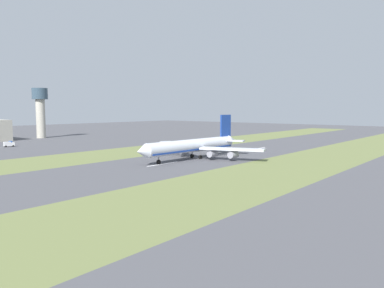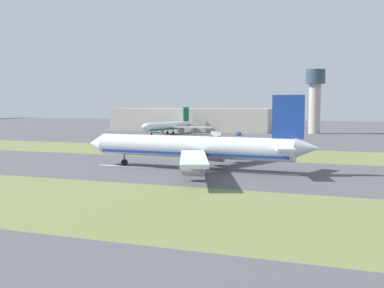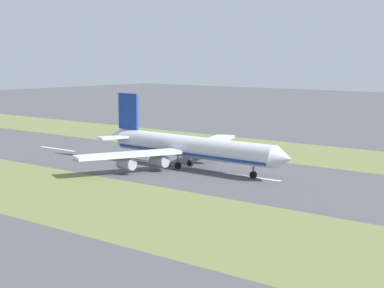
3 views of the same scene
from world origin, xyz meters
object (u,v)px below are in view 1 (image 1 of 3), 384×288
at_px(apron_car, 11,143).
at_px(airplane_main_jet, 195,146).
at_px(service_truck, 9,144).
at_px(control_tower, 40,107).

bearing_deg(apron_car, airplane_main_jet, -171.00).
bearing_deg(apron_car, service_truck, 152.55).
distance_m(control_tower, apron_car, 57.13).
relative_size(service_truck, apron_car, 1.37).
height_order(control_tower, service_truck, control_tower).
height_order(airplane_main_jet, service_truck, airplane_main_jet).
xyz_separation_m(airplane_main_jet, service_truck, (121.85, 30.66, -4.36)).
bearing_deg(apron_car, control_tower, -49.73).
xyz_separation_m(airplane_main_jet, control_tower, (172.34, -17.85, 18.27)).
xyz_separation_m(service_truck, apron_car, (16.76, -8.71, -0.66)).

